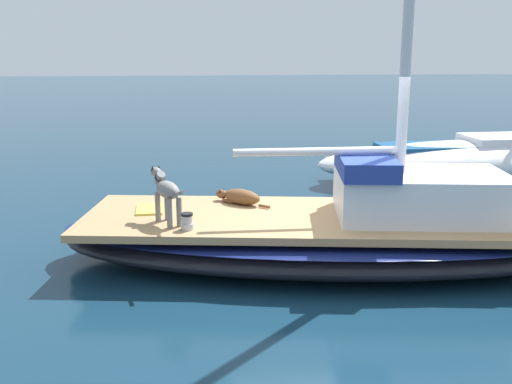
# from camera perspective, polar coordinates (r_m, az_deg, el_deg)

# --- Properties ---
(ground_plane) EXTENTS (120.00, 120.00, 0.00)m
(ground_plane) POSITION_cam_1_polar(r_m,az_deg,el_deg) (8.30, 6.92, -6.62)
(ground_plane) COLOR #143347
(sailboat_main) EXTENTS (3.55, 7.53, 0.66)m
(sailboat_main) POSITION_cam_1_polar(r_m,az_deg,el_deg) (8.20, 6.99, -4.42)
(sailboat_main) COLOR black
(sailboat_main) RESTS_ON ground
(cabin_house) EXTENTS (1.71, 2.40, 0.84)m
(cabin_house) POSITION_cam_1_polar(r_m,az_deg,el_deg) (8.18, 14.96, 0.05)
(cabin_house) COLOR silver
(cabin_house) RESTS_ON sailboat_main
(dog_brown) EXTENTS (0.69, 0.77, 0.22)m
(dog_brown) POSITION_cam_1_polar(r_m,az_deg,el_deg) (8.61, -1.54, -0.46)
(dog_brown) COLOR brown
(dog_brown) RESTS_ON sailboat_main
(dog_grey) EXTENTS (0.88, 0.49, 0.70)m
(dog_grey) POSITION_cam_1_polar(r_m,az_deg,el_deg) (7.68, -8.57, 0.10)
(dog_grey) COLOR gray
(dog_grey) RESTS_ON sailboat_main
(deck_winch) EXTENTS (0.16, 0.16, 0.21)m
(deck_winch) POSITION_cam_1_polar(r_m,az_deg,el_deg) (7.44, -6.60, -2.85)
(deck_winch) COLOR #B7B7BC
(deck_winch) RESTS_ON sailboat_main
(deck_towel) EXTENTS (0.57, 0.38, 0.03)m
(deck_towel) POSITION_cam_1_polar(r_m,az_deg,el_deg) (8.42, -10.13, -1.62)
(deck_towel) COLOR #D8D14C
(deck_towel) RESTS_ON sailboat_main
(moored_boat_port_side) EXTENTS (2.40, 7.88, 6.28)m
(moored_boat_port_side) POSITION_cam_1_polar(r_m,az_deg,el_deg) (14.06, 21.52, 2.97)
(moored_boat_port_side) COLOR white
(moored_boat_port_side) RESTS_ON ground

